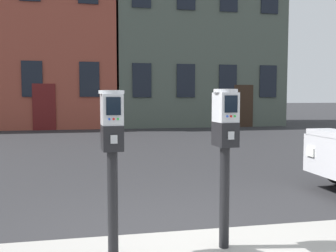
% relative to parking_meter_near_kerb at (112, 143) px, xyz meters
% --- Properties ---
extents(ground_plane, '(160.00, 160.00, 0.00)m').
position_rel_parking_meter_near_kerb_xyz_m(ground_plane, '(0.76, 0.29, -1.13)').
color(ground_plane, '#28282B').
extents(parking_meter_near_kerb, '(0.23, 0.26, 1.43)m').
position_rel_parking_meter_near_kerb_xyz_m(parking_meter_near_kerb, '(0.00, 0.00, 0.00)').
color(parking_meter_near_kerb, black).
rests_on(parking_meter_near_kerb, sidewalk_slab).
extents(parking_meter_twin_adjacent, '(0.23, 0.26, 1.45)m').
position_rel_parking_meter_near_kerb_xyz_m(parking_meter_twin_adjacent, '(1.01, 0.00, 0.01)').
color(parking_meter_twin_adjacent, black).
rests_on(parking_meter_twin_adjacent, sidewalk_slab).
extents(townhouse_cream_stone, '(7.51, 6.14, 12.58)m').
position_rel_parking_meter_near_kerb_xyz_m(townhouse_cream_stone, '(-2.72, 17.77, 5.17)').
color(townhouse_cream_stone, brown).
rests_on(townhouse_cream_stone, ground_plane).
extents(townhouse_brownstone, '(8.54, 5.48, 12.45)m').
position_rel_parking_meter_near_kerb_xyz_m(townhouse_brownstone, '(5.41, 17.44, 5.10)').
color(townhouse_brownstone, '#4C564C').
rests_on(townhouse_brownstone, ground_plane).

